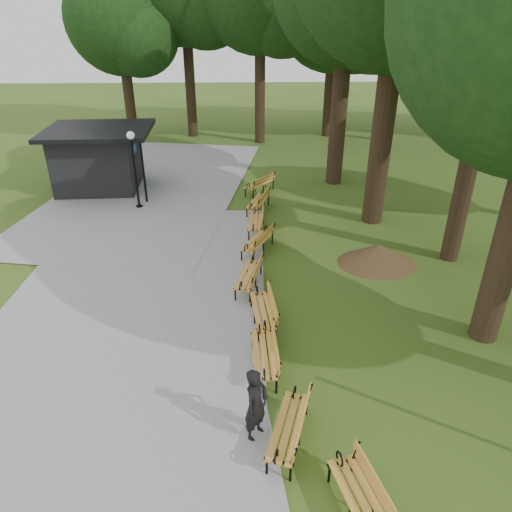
{
  "coord_description": "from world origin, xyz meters",
  "views": [
    {
      "loc": [
        -0.64,
        -7.57,
        7.62
      ],
      "look_at": [
        -0.22,
        4.75,
        1.1
      ],
      "focal_mm": 32.97,
      "sensor_mm": 36.0,
      "label": 1
    }
  ],
  "objects_px": {
    "bench_4": "(263,310)",
    "bench_5": "(249,275)",
    "bench_6": "(257,241)",
    "bench_8": "(258,201)",
    "bench_2": "(288,427)",
    "person": "(256,405)",
    "bench_7": "(256,221)",
    "bench_1": "(363,503)",
    "lamp_post": "(133,154)",
    "kiosk": "(97,159)",
    "dirt_mound": "(378,254)",
    "bench_9": "(259,184)",
    "bench_3": "(264,354)"
  },
  "relations": [
    {
      "from": "kiosk",
      "to": "bench_7",
      "type": "height_order",
      "value": "kiosk"
    },
    {
      "from": "person",
      "to": "bench_4",
      "type": "distance_m",
      "value": 3.81
    },
    {
      "from": "bench_4",
      "to": "bench_9",
      "type": "bearing_deg",
      "value": 173.29
    },
    {
      "from": "person",
      "to": "bench_7",
      "type": "bearing_deg",
      "value": 33.76
    },
    {
      "from": "bench_7",
      "to": "bench_8",
      "type": "bearing_deg",
      "value": 179.47
    },
    {
      "from": "dirt_mound",
      "to": "bench_4",
      "type": "bearing_deg",
      "value": -140.68
    },
    {
      "from": "bench_6",
      "to": "dirt_mound",
      "type": "bearing_deg",
      "value": 103.04
    },
    {
      "from": "bench_4",
      "to": "bench_5",
      "type": "xyz_separation_m",
      "value": [
        -0.34,
        1.87,
        0.0
      ]
    },
    {
      "from": "bench_6",
      "to": "bench_8",
      "type": "relative_size",
      "value": 1.0
    },
    {
      "from": "lamp_post",
      "to": "bench_2",
      "type": "distance_m",
      "value": 13.73
    },
    {
      "from": "bench_1",
      "to": "bench_9",
      "type": "xyz_separation_m",
      "value": [
        -1.05,
        15.84,
        0.0
      ]
    },
    {
      "from": "bench_6",
      "to": "bench_8",
      "type": "bearing_deg",
      "value": -156.03
    },
    {
      "from": "lamp_post",
      "to": "bench_8",
      "type": "distance_m",
      "value": 5.46
    },
    {
      "from": "person",
      "to": "kiosk",
      "type": "height_order",
      "value": "kiosk"
    },
    {
      "from": "lamp_post",
      "to": "bench_6",
      "type": "bearing_deg",
      "value": -41.5
    },
    {
      "from": "bench_3",
      "to": "bench_8",
      "type": "xyz_separation_m",
      "value": [
        0.23,
        9.82,
        0.0
      ]
    },
    {
      "from": "bench_6",
      "to": "bench_7",
      "type": "xyz_separation_m",
      "value": [
        -0.01,
        1.72,
        0.0
      ]
    },
    {
      "from": "bench_5",
      "to": "bench_9",
      "type": "xyz_separation_m",
      "value": [
        0.67,
        8.36,
        0.0
      ]
    },
    {
      "from": "bench_9",
      "to": "bench_7",
      "type": "bearing_deg",
      "value": 32.68
    },
    {
      "from": "bench_8",
      "to": "bench_4",
      "type": "bearing_deg",
      "value": 18.16
    },
    {
      "from": "kiosk",
      "to": "lamp_post",
      "type": "xyz_separation_m",
      "value": [
        2.25,
        -2.49,
        0.9
      ]
    },
    {
      "from": "person",
      "to": "bench_1",
      "type": "distance_m",
      "value": 2.52
    },
    {
      "from": "bench_1",
      "to": "bench_9",
      "type": "height_order",
      "value": "same"
    },
    {
      "from": "bench_2",
      "to": "bench_6",
      "type": "relative_size",
      "value": 1.0
    },
    {
      "from": "lamp_post",
      "to": "bench_8",
      "type": "xyz_separation_m",
      "value": [
        5.09,
        -0.57,
        -1.9
      ]
    },
    {
      "from": "dirt_mound",
      "to": "bench_9",
      "type": "relative_size",
      "value": 1.16
    },
    {
      "from": "dirt_mound",
      "to": "bench_9",
      "type": "height_order",
      "value": "bench_9"
    },
    {
      "from": "person",
      "to": "bench_6",
      "type": "relative_size",
      "value": 0.87
    },
    {
      "from": "person",
      "to": "kiosk",
      "type": "bearing_deg",
      "value": 60.4
    },
    {
      "from": "lamp_post",
      "to": "bench_5",
      "type": "height_order",
      "value": "lamp_post"
    },
    {
      "from": "person",
      "to": "bench_2",
      "type": "xyz_separation_m",
      "value": [
        0.62,
        -0.2,
        -0.39
      ]
    },
    {
      "from": "person",
      "to": "bench_7",
      "type": "relative_size",
      "value": 0.87
    },
    {
      "from": "kiosk",
      "to": "bench_8",
      "type": "relative_size",
      "value": 2.43
    },
    {
      "from": "dirt_mound",
      "to": "bench_5",
      "type": "height_order",
      "value": "bench_5"
    },
    {
      "from": "bench_2",
      "to": "bench_6",
      "type": "distance_m",
      "value": 8.2
    },
    {
      "from": "bench_9",
      "to": "kiosk",
      "type": "bearing_deg",
      "value": -59.4
    },
    {
      "from": "bench_7",
      "to": "bench_8",
      "type": "height_order",
      "value": "same"
    },
    {
      "from": "kiosk",
      "to": "bench_2",
      "type": "relative_size",
      "value": 2.43
    },
    {
      "from": "person",
      "to": "bench_2",
      "type": "bearing_deg",
      "value": -71.84
    },
    {
      "from": "bench_3",
      "to": "person",
      "type": "bearing_deg",
      "value": -8.65
    },
    {
      "from": "bench_3",
      "to": "bench_9",
      "type": "bearing_deg",
      "value": 176.77
    },
    {
      "from": "lamp_post",
      "to": "bench_5",
      "type": "distance_m",
      "value": 8.34
    },
    {
      "from": "kiosk",
      "to": "bench_8",
      "type": "distance_m",
      "value": 8.01
    },
    {
      "from": "dirt_mound",
      "to": "bench_7",
      "type": "bearing_deg",
      "value": 146.25
    },
    {
      "from": "bench_1",
      "to": "bench_4",
      "type": "distance_m",
      "value": 5.77
    },
    {
      "from": "person",
      "to": "bench_7",
      "type": "distance_m",
      "value": 9.73
    },
    {
      "from": "dirt_mound",
      "to": "bench_6",
      "type": "distance_m",
      "value": 4.1
    },
    {
      "from": "dirt_mound",
      "to": "bench_4",
      "type": "xyz_separation_m",
      "value": [
        -4.0,
        -3.28,
        0.08
      ]
    },
    {
      "from": "lamp_post",
      "to": "bench_6",
      "type": "height_order",
      "value": "lamp_post"
    },
    {
      "from": "bench_1",
      "to": "lamp_post",
      "type": "bearing_deg",
      "value": -169.54
    }
  ]
}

